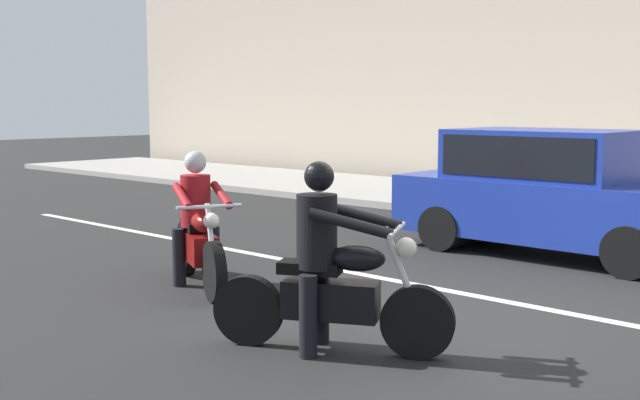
# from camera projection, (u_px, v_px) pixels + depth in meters

# --- Properties ---
(ground_plane) EXTENTS (80.00, 80.00, 0.00)m
(ground_plane) POSITION_uv_depth(u_px,v_px,m) (455.00, 318.00, 7.52)
(ground_plane) COLOR black
(lane_marking_stripe) EXTENTS (18.00, 0.14, 0.01)m
(lane_marking_stripe) POSITION_uv_depth(u_px,v_px,m) (450.00, 291.00, 8.60)
(lane_marking_stripe) COLOR silver
(lane_marking_stripe) RESTS_ON ground_plane
(motorcycle_with_rider_black_leather) EXTENTS (1.89, 1.10, 1.60)m
(motorcycle_with_rider_black_leather) POSITION_uv_depth(u_px,v_px,m) (329.00, 275.00, 6.44)
(motorcycle_with_rider_black_leather) COLOR black
(motorcycle_with_rider_black_leather) RESTS_ON ground_plane
(motorcycle_with_rider_crimson) EXTENTS (1.90, 1.06, 1.54)m
(motorcycle_with_rider_crimson) POSITION_uv_depth(u_px,v_px,m) (198.00, 232.00, 8.74)
(motorcycle_with_rider_crimson) COLOR black
(motorcycle_with_rider_crimson) RESTS_ON ground_plane
(parked_sedan_cobalt_blue) EXTENTS (4.27, 1.82, 1.72)m
(parked_sedan_cobalt_blue) POSITION_uv_depth(u_px,v_px,m) (550.00, 191.00, 10.64)
(parked_sedan_cobalt_blue) COLOR navy
(parked_sedan_cobalt_blue) RESTS_ON ground_plane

